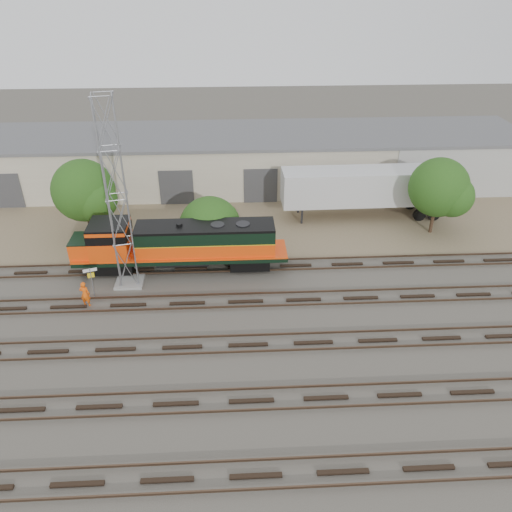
{
  "coord_description": "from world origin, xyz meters",
  "views": [
    {
      "loc": [
        -0.74,
        -26.36,
        20.22
      ],
      "look_at": [
        0.84,
        4.0,
        2.2
      ],
      "focal_mm": 35.0,
      "sensor_mm": 36.0,
      "label": 1
    }
  ],
  "objects_px": {
    "locomotive": "(177,244)",
    "worker": "(85,294)",
    "signal_tower": "(117,200)",
    "semi_trailer": "(367,188)"
  },
  "relations": [
    {
      "from": "signal_tower",
      "to": "worker",
      "type": "bearing_deg",
      "value": -132.62
    },
    {
      "from": "signal_tower",
      "to": "worker",
      "type": "height_order",
      "value": "signal_tower"
    },
    {
      "from": "worker",
      "to": "signal_tower",
      "type": "bearing_deg",
      "value": -122.17
    },
    {
      "from": "worker",
      "to": "locomotive",
      "type": "bearing_deg",
      "value": -133.6
    },
    {
      "from": "signal_tower",
      "to": "semi_trailer",
      "type": "relative_size",
      "value": 0.92
    },
    {
      "from": "locomotive",
      "to": "worker",
      "type": "distance_m",
      "value": 7.4
    },
    {
      "from": "worker",
      "to": "semi_trailer",
      "type": "bearing_deg",
      "value": -139.7
    },
    {
      "from": "locomotive",
      "to": "signal_tower",
      "type": "xyz_separation_m",
      "value": [
        -3.45,
        -1.62,
        4.36
      ]
    },
    {
      "from": "locomotive",
      "to": "semi_trailer",
      "type": "height_order",
      "value": "semi_trailer"
    },
    {
      "from": "semi_trailer",
      "to": "locomotive",
      "type": "bearing_deg",
      "value": -153.47
    }
  ]
}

